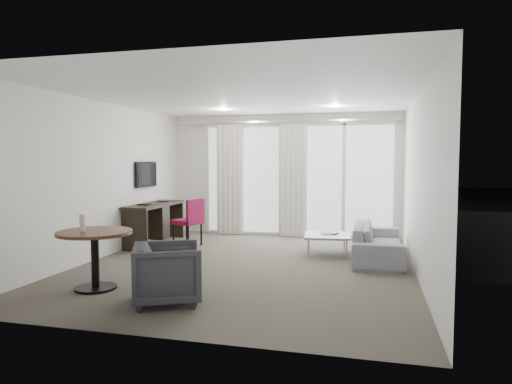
% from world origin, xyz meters
% --- Properties ---
extents(floor, '(5.00, 6.00, 0.00)m').
position_xyz_m(floor, '(0.00, 0.00, 0.00)').
color(floor, '#504B41').
rests_on(floor, ground).
extents(ceiling, '(5.00, 6.00, 0.00)m').
position_xyz_m(ceiling, '(0.00, 0.00, 2.60)').
color(ceiling, white).
rests_on(ceiling, ground).
extents(wall_left, '(0.00, 6.00, 2.60)m').
position_xyz_m(wall_left, '(-2.50, 0.00, 1.30)').
color(wall_left, silver).
rests_on(wall_left, ground).
extents(wall_right, '(0.00, 6.00, 2.60)m').
position_xyz_m(wall_right, '(2.50, 0.00, 1.30)').
color(wall_right, silver).
rests_on(wall_right, ground).
extents(wall_front, '(5.00, 0.00, 2.60)m').
position_xyz_m(wall_front, '(0.00, -3.00, 1.30)').
color(wall_front, silver).
rests_on(wall_front, ground).
extents(window_panel, '(4.00, 0.02, 2.38)m').
position_xyz_m(window_panel, '(0.30, 2.98, 1.20)').
color(window_panel, white).
rests_on(window_panel, ground).
extents(window_frame, '(4.10, 0.06, 2.44)m').
position_xyz_m(window_frame, '(0.30, 2.97, 1.20)').
color(window_frame, white).
rests_on(window_frame, ground).
extents(curtain_left, '(0.60, 0.20, 2.38)m').
position_xyz_m(curtain_left, '(-1.15, 2.82, 1.20)').
color(curtain_left, silver).
rests_on(curtain_left, ground).
extents(curtain_right, '(0.60, 0.20, 2.38)m').
position_xyz_m(curtain_right, '(0.25, 2.82, 1.20)').
color(curtain_right, silver).
rests_on(curtain_right, ground).
extents(curtain_track, '(4.80, 0.04, 0.04)m').
position_xyz_m(curtain_track, '(0.00, 2.82, 2.45)').
color(curtain_track, '#B2B2B7').
rests_on(curtain_track, ceiling).
extents(downlight_a, '(0.12, 0.12, 0.02)m').
position_xyz_m(downlight_a, '(-0.90, 1.60, 2.59)').
color(downlight_a, '#FFE0B2').
rests_on(downlight_a, ceiling).
extents(downlight_b, '(0.12, 0.12, 0.02)m').
position_xyz_m(downlight_b, '(1.20, 1.60, 2.59)').
color(downlight_b, '#FFE0B2').
rests_on(downlight_b, ceiling).
extents(desk, '(0.52, 1.68, 0.79)m').
position_xyz_m(desk, '(-2.22, 1.32, 0.39)').
color(desk, black).
rests_on(desk, floor).
extents(tv, '(0.05, 0.80, 0.50)m').
position_xyz_m(tv, '(-2.46, 1.45, 1.35)').
color(tv, black).
rests_on(tv, wall_left).
extents(desk_chair, '(0.62, 0.60, 0.90)m').
position_xyz_m(desk_chair, '(-1.52, 1.28, 0.45)').
color(desk_chair, maroon).
rests_on(desk_chair, floor).
extents(round_table, '(1.18, 1.18, 0.74)m').
position_xyz_m(round_table, '(-1.50, -1.73, 0.37)').
color(round_table, '#3F2415').
rests_on(round_table, floor).
extents(menu_card, '(0.11, 0.07, 0.21)m').
position_xyz_m(menu_card, '(-1.62, -1.81, 0.72)').
color(menu_card, white).
rests_on(menu_card, round_table).
extents(tub_armchair, '(1.00, 0.99, 0.69)m').
position_xyz_m(tub_armchair, '(-0.38, -2.02, 0.34)').
color(tub_armchair, '#303137').
rests_on(tub_armchair, floor).
extents(coffee_table, '(0.85, 0.85, 0.34)m').
position_xyz_m(coffee_table, '(1.13, 1.14, 0.17)').
color(coffee_table, gray).
rests_on(coffee_table, floor).
extents(remote, '(0.11, 0.18, 0.02)m').
position_xyz_m(remote, '(1.27, 1.21, 0.36)').
color(remote, black).
rests_on(remote, coffee_table).
extents(magazine, '(0.33, 0.37, 0.02)m').
position_xyz_m(magazine, '(1.12, 1.25, 0.36)').
color(magazine, gray).
rests_on(magazine, coffee_table).
extents(sofa, '(0.77, 1.97, 0.58)m').
position_xyz_m(sofa, '(1.98, 0.97, 0.29)').
color(sofa, gray).
rests_on(sofa, floor).
extents(terrace_slab, '(5.60, 3.00, 0.12)m').
position_xyz_m(terrace_slab, '(0.30, 4.50, -0.06)').
color(terrace_slab, '#4D4D50').
rests_on(terrace_slab, ground).
extents(rattan_chair_a, '(0.65, 0.65, 0.74)m').
position_xyz_m(rattan_chair_a, '(1.15, 4.04, 0.37)').
color(rattan_chair_a, brown).
rests_on(rattan_chair_a, terrace_slab).
extents(rattan_chair_b, '(0.66, 0.66, 0.77)m').
position_xyz_m(rattan_chair_b, '(1.94, 5.20, 0.39)').
color(rattan_chair_b, brown).
rests_on(rattan_chair_b, terrace_slab).
extents(rattan_table, '(0.67, 0.67, 0.54)m').
position_xyz_m(rattan_table, '(1.26, 4.14, 0.27)').
color(rattan_table, brown).
rests_on(rattan_table, terrace_slab).
extents(balustrade, '(5.50, 0.06, 1.05)m').
position_xyz_m(balustrade, '(0.30, 5.95, 0.50)').
color(balustrade, '#B2B2B7').
rests_on(balustrade, terrace_slab).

